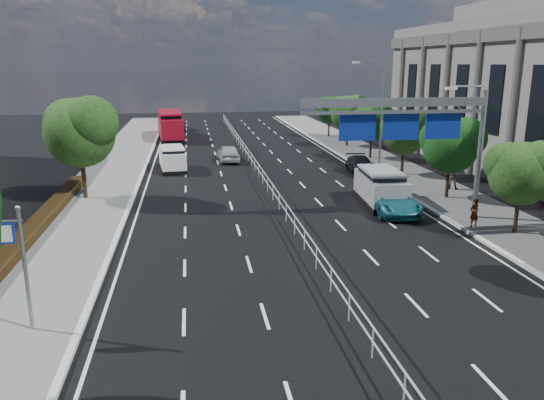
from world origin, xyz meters
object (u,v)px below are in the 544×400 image
object	(u,v)px
overhead_gantry	(415,121)
pedestrian_a	(474,213)
red_bus	(170,124)
near_car_dark	(179,124)
parked_car_dark	(361,165)
pedestrian_b	(452,175)
parked_car_teal	(392,201)
near_car_silver	(228,153)
white_minivan	(172,159)
toilet_sign	(7,249)
silver_minivan	(381,187)

from	to	relation	value
overhead_gantry	pedestrian_a	bearing A→B (deg)	-32.15
red_bus	near_car_dark	distance (m)	7.83
red_bus	near_car_dark	world-z (taller)	red_bus
parked_car_dark	pedestrian_b	xyz separation A→B (m)	(4.34, -6.74, 0.43)
parked_car_teal	parked_car_dark	xyz separation A→B (m)	(1.80, 11.43, -0.05)
near_car_silver	white_minivan	bearing A→B (deg)	32.97
pedestrian_b	parked_car_teal	bearing A→B (deg)	70.48
white_minivan	toilet_sign	bearing A→B (deg)	-105.12
parked_car_dark	pedestrian_a	bearing A→B (deg)	-79.87
near_car_silver	silver_minivan	size ratio (longest dim) A/B	0.81
near_car_silver	pedestrian_b	distance (m)	19.95
near_car_silver	near_car_dark	size ratio (longest dim) A/B	0.95
red_bus	toilet_sign	bearing A→B (deg)	-99.15
white_minivan	near_car_dark	world-z (taller)	white_minivan
overhead_gantry	red_bus	bearing A→B (deg)	111.22
near_car_silver	pedestrian_b	world-z (taller)	pedestrian_b
overhead_gantry	red_bus	size ratio (longest dim) A/B	0.95
silver_minivan	parked_car_dark	distance (m)	9.61
toilet_sign	near_car_dark	world-z (taller)	toilet_sign
red_bus	near_car_silver	distance (m)	17.06
overhead_gantry	near_car_dark	size ratio (longest dim) A/B	2.21
overhead_gantry	pedestrian_a	distance (m)	5.79
red_bus	near_car_dark	xyz separation A→B (m)	(0.96, 7.72, -0.89)
toilet_sign	red_bus	bearing A→B (deg)	85.66
toilet_sign	pedestrian_a	bearing A→B (deg)	21.88
white_minivan	pedestrian_a	size ratio (longest dim) A/B	3.06
silver_minivan	parked_car_teal	size ratio (longest dim) A/B	1.06
near_car_dark	pedestrian_b	size ratio (longest dim) A/B	2.44
pedestrian_a	toilet_sign	bearing A→B (deg)	8.40
white_minivan	silver_minivan	distance (m)	18.50
near_car_silver	parked_car_dark	size ratio (longest dim) A/B	0.97
toilet_sign	parked_car_teal	world-z (taller)	toilet_sign
near_car_dark	silver_minivan	distance (m)	42.29
near_car_dark	parked_car_dark	world-z (taller)	near_car_dark
toilet_sign	near_car_dark	bearing A→B (deg)	85.26
silver_minivan	parked_car_teal	bearing A→B (deg)	-85.57
near_car_dark	pedestrian_b	bearing A→B (deg)	117.28
white_minivan	near_car_silver	size ratio (longest dim) A/B	1.06
parked_car_teal	pedestrian_a	distance (m)	4.87
parked_car_teal	near_car_dark	bearing A→B (deg)	110.36
white_minivan	overhead_gantry	bearing A→B (deg)	-57.78
near_car_silver	parked_car_teal	distance (m)	20.23
near_car_silver	pedestrian_b	bearing A→B (deg)	134.06
parked_car_teal	parked_car_dark	size ratio (longest dim) A/B	1.12
red_bus	pedestrian_a	world-z (taller)	red_bus
red_bus	silver_minivan	bearing A→B (deg)	-71.64
white_minivan	pedestrian_a	distance (m)	24.82
parked_car_teal	toilet_sign	bearing A→B (deg)	-142.19
pedestrian_a	near_car_dark	bearing A→B (deg)	-84.24
near_car_dark	silver_minivan	size ratio (longest dim) A/B	0.85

